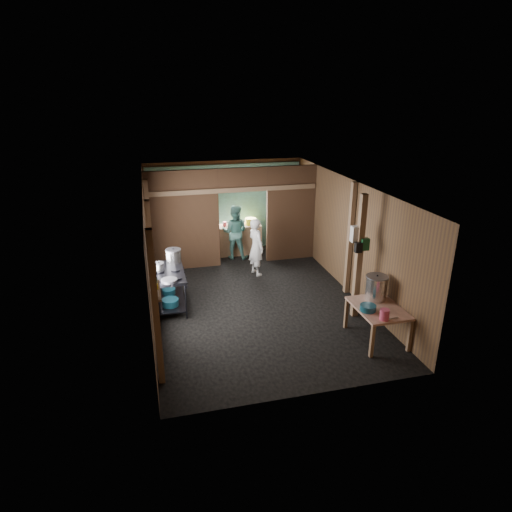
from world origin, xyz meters
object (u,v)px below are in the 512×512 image
object	(u,v)px
gas_range	(169,289)
yellow_tub	(251,221)
pink_bucket	(385,315)
stock_pot	(376,288)
stove_pot_large	(174,257)
prep_table	(377,323)
cook	(256,247)

from	to	relation	value
gas_range	yellow_tub	xyz separation A→B (m)	(2.51, 2.90, 0.52)
yellow_tub	pink_bucket	bearing A→B (deg)	-79.37
stock_pot	pink_bucket	xyz separation A→B (m)	(-0.25, -0.78, -0.13)
gas_range	stove_pot_large	size ratio (longest dim) A/B	4.05
prep_table	yellow_tub	size ratio (longest dim) A/B	3.53
cook	stock_pot	bearing A→B (deg)	-172.10
cook	stove_pot_large	bearing A→B (deg)	94.41
pink_bucket	yellow_tub	bearing A→B (deg)	100.63
stove_pot_large	pink_bucket	world-z (taller)	stove_pot_large
cook	gas_range	bearing A→B (deg)	102.46
stock_pot	yellow_tub	bearing A→B (deg)	105.08
gas_range	stove_pot_large	distance (m)	0.75
stove_pot_large	yellow_tub	xyz separation A→B (m)	(2.34, 2.44, -0.04)
yellow_tub	stove_pot_large	bearing A→B (deg)	-133.79
stock_pot	yellow_tub	size ratio (longest dim) A/B	1.53
pink_bucket	yellow_tub	world-z (taller)	yellow_tub
pink_bucket	gas_range	bearing A→B (deg)	142.41
stove_pot_large	yellow_tub	size ratio (longest dim) A/B	1.07
stove_pot_large	stock_pot	xyz separation A→B (m)	(3.65, -2.43, -0.08)
stock_pot	gas_range	bearing A→B (deg)	152.78
prep_table	stove_pot_large	distance (m)	4.54
stock_pot	yellow_tub	world-z (taller)	stock_pot
prep_table	cook	size ratio (longest dim) A/B	0.77
yellow_tub	gas_range	bearing A→B (deg)	-130.83
stock_pot	cook	bearing A→B (deg)	115.34
gas_range	cook	xyz separation A→B (m)	(2.27, 1.31, 0.32)
stock_pot	pink_bucket	size ratio (longest dim) A/B	2.51
prep_table	stock_pot	bearing A→B (deg)	71.44
pink_bucket	yellow_tub	size ratio (longest dim) A/B	0.61
gas_range	yellow_tub	world-z (taller)	yellow_tub
stove_pot_large	stock_pot	size ratio (longest dim) A/B	0.70
pink_bucket	cook	xyz separation A→B (m)	(-1.30, 4.06, -0.03)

